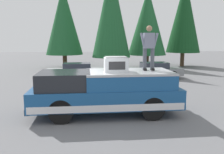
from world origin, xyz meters
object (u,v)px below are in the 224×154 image
Objects in this scene: pickup_truck at (106,92)px; parked_car_grey at (153,70)px; person_on_truck_bed at (149,47)px; parked_car_silver at (76,71)px; compressor_unit at (116,64)px.

parked_car_grey is at bearing -27.23° from pickup_truck.
parked_car_silver is (8.04, 3.08, -1.97)m from person_on_truck_bed.
parked_car_grey is 1.00× the size of parked_car_silver.
person_on_truck_bed is at bearing -85.79° from pickup_truck.
compressor_unit is 1.47m from person_on_truck_bed.
pickup_truck is 6.60× the size of compressor_unit.
parked_car_silver is at bearing 20.95° from person_on_truck_bed.
pickup_truck reaches higher than parked_car_grey.
parked_car_silver is at bearing 12.06° from compressor_unit.
pickup_truck is 8.29m from parked_car_silver.
parked_car_grey is (7.95, -2.49, -1.97)m from person_on_truck_bed.
person_on_truck_bed is 0.41× the size of parked_car_grey.
parked_car_grey is at bearing -24.72° from compressor_unit.
parked_car_silver is (0.09, 5.57, 0.00)m from parked_car_grey.
person_on_truck_bed is at bearing 162.59° from parked_car_grey.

